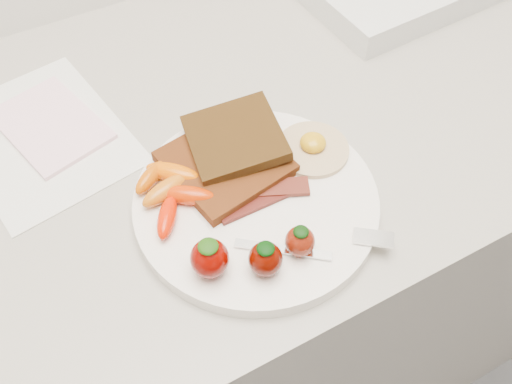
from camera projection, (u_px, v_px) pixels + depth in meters
name	position (u px, v px, depth m)	size (l,w,h in m)	color
counter	(235.00, 288.00, 1.08)	(2.00, 0.60, 0.90)	gray
plate	(256.00, 202.00, 0.63)	(0.27, 0.27, 0.02)	white
toast_lower	(225.00, 163.00, 0.64)	(0.12, 0.12, 0.01)	#491B09
toast_upper	(235.00, 138.00, 0.65)	(0.10, 0.10, 0.01)	black
fried_egg	(313.00, 147.00, 0.66)	(0.09, 0.09, 0.02)	beige
bacon_strips	(260.00, 191.00, 0.62)	(0.11, 0.06, 0.01)	black
baby_carrots	(170.00, 190.00, 0.62)	(0.09, 0.11, 0.02)	#CA630F
strawberries	(248.00, 254.00, 0.56)	(0.12, 0.06, 0.05)	#670400
fork	(325.00, 244.00, 0.58)	(0.15, 0.09, 0.00)	white
paper_sheet	(42.00, 136.00, 0.70)	(0.18, 0.24, 0.00)	white
notepad	(50.00, 125.00, 0.71)	(0.10, 0.15, 0.01)	#FFC7D7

